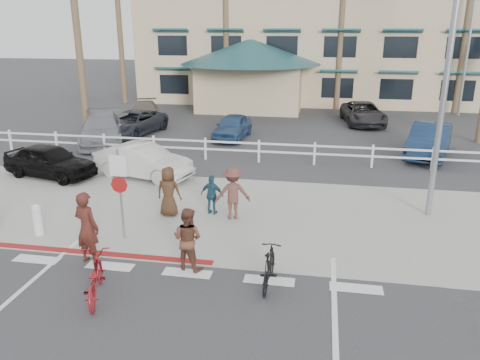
% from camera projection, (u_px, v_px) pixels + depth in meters
% --- Properties ---
extents(ground, '(140.00, 140.00, 0.00)m').
position_uv_depth(ground, '(180.00, 287.00, 10.78)').
color(ground, '#333335').
extents(bike_path, '(12.00, 16.00, 0.01)m').
position_uv_depth(bike_path, '(149.00, 341.00, 8.91)').
color(bike_path, '#333335').
rests_on(bike_path, ground).
extents(sidewalk_plaza, '(22.00, 7.00, 0.01)m').
position_uv_depth(sidewalk_plaza, '(221.00, 213.00, 14.99)').
color(sidewalk_plaza, gray).
rests_on(sidewalk_plaza, ground).
extents(cross_street, '(40.00, 5.00, 0.01)m').
position_uv_depth(cross_street, '(242.00, 175.00, 18.73)').
color(cross_street, '#333335').
rests_on(cross_street, ground).
extents(parking_lot, '(50.00, 16.00, 0.01)m').
position_uv_depth(parking_lot, '(269.00, 127.00, 27.61)').
color(parking_lot, '#333335').
rests_on(parking_lot, ground).
extents(curb_red, '(7.00, 0.25, 0.02)m').
position_uv_depth(curb_red, '(84.00, 252.00, 12.40)').
color(curb_red, maroon).
rests_on(curb_red, ground).
extents(rail_fence, '(29.40, 0.16, 1.00)m').
position_uv_depth(rail_fence, '(261.00, 151.00, 20.36)').
color(rail_fence, silver).
rests_on(rail_fence, ground).
extents(building, '(28.00, 16.00, 11.30)m').
position_uv_depth(building, '(314.00, 26.00, 37.64)').
color(building, '#CDB48C').
rests_on(building, ground).
extents(sign_post, '(0.50, 0.10, 2.90)m').
position_uv_depth(sign_post, '(120.00, 190.00, 12.76)').
color(sign_post, gray).
rests_on(sign_post, ground).
extents(bollard_0, '(0.26, 0.26, 0.95)m').
position_uv_depth(bollard_0, '(38.00, 220.00, 13.29)').
color(bollard_0, silver).
rests_on(bollard_0, ground).
extents(streetlight_0, '(0.60, 2.00, 9.00)m').
position_uv_depth(streetlight_0, '(447.00, 70.00, 13.44)').
color(streetlight_0, gray).
rests_on(streetlight_0, ground).
extents(streetlight_1, '(0.60, 2.00, 9.50)m').
position_uv_depth(streetlight_1, '(469.00, 41.00, 29.74)').
color(streetlight_1, gray).
rests_on(streetlight_1, ground).
extents(palm_0, '(4.00, 4.00, 15.00)m').
position_uv_depth(palm_0, '(73.00, 0.00, 35.35)').
color(palm_0, '#1D3D17').
rests_on(palm_0, ground).
extents(palm_1, '(4.00, 4.00, 13.00)m').
position_uv_depth(palm_1, '(118.00, 14.00, 34.07)').
color(palm_1, '#1D3D17').
rests_on(palm_1, ground).
extents(palm_3, '(4.00, 4.00, 14.00)m').
position_uv_depth(palm_3, '(226.00, 6.00, 32.60)').
color(palm_3, '#1D3D17').
rests_on(palm_3, ground).
extents(palm_5, '(4.00, 4.00, 13.00)m').
position_uv_depth(palm_5, '(342.00, 13.00, 31.44)').
color(palm_5, '#1D3D17').
rests_on(palm_5, ground).
extents(palm_7, '(4.00, 4.00, 14.00)m').
position_uv_depth(palm_7, '(470.00, 4.00, 29.97)').
color(palm_7, '#1D3D17').
rests_on(palm_7, ground).
extents(palm_10, '(4.00, 4.00, 12.00)m').
position_uv_depth(palm_10, '(76.00, 20.00, 24.55)').
color(palm_10, '#1D3D17').
rests_on(palm_10, ground).
extents(bike_red, '(1.20, 1.93, 0.96)m').
position_uv_depth(bike_red, '(94.00, 278.00, 10.23)').
color(bike_red, maroon).
rests_on(bike_red, ground).
extents(rider_red, '(0.78, 0.62, 1.89)m').
position_uv_depth(rider_red, '(87.00, 228.00, 11.61)').
color(rider_red, '#451C15').
rests_on(rider_red, ground).
extents(bike_black, '(0.52, 1.60, 0.95)m').
position_uv_depth(bike_black, '(269.00, 267.00, 10.67)').
color(bike_black, black).
rests_on(bike_black, ground).
extents(rider_black, '(0.90, 0.78, 1.60)m').
position_uv_depth(rider_black, '(188.00, 239.00, 11.34)').
color(rider_black, brown).
rests_on(rider_black, ground).
extents(pedestrian_a, '(1.20, 0.87, 1.67)m').
position_uv_depth(pedestrian_a, '(233.00, 193.00, 14.32)').
color(pedestrian_a, brown).
rests_on(pedestrian_a, ground).
extents(pedestrian_child, '(0.79, 0.42, 1.29)m').
position_uv_depth(pedestrian_child, '(212.00, 195.00, 14.73)').
color(pedestrian_child, '#1F4658').
rests_on(pedestrian_child, ground).
extents(pedestrian_b, '(0.81, 0.55, 1.59)m').
position_uv_depth(pedestrian_b, '(169.00, 191.00, 14.59)').
color(pedestrian_b, '#3C2516').
rests_on(pedestrian_b, ground).
extents(car_white_sedan, '(4.20, 2.39, 1.31)m').
position_uv_depth(car_white_sedan, '(143.00, 161.00, 18.34)').
color(car_white_sedan, beige).
rests_on(car_white_sedan, ground).
extents(car_red_compact, '(4.09, 2.41, 1.31)m').
position_uv_depth(car_red_compact, '(50.00, 161.00, 18.39)').
color(car_red_compact, black).
rests_on(car_red_compact, ground).
extents(lot_car_0, '(2.98, 4.95, 1.29)m').
position_uv_depth(lot_car_0, '(133.00, 123.00, 25.50)').
color(lot_car_0, '#20232B').
rests_on(lot_car_0, ground).
extents(lot_car_1, '(3.81, 5.43, 1.46)m').
position_uv_depth(lot_car_1, '(102.00, 129.00, 23.60)').
color(lot_car_1, gray).
rests_on(lot_car_1, ground).
extents(lot_car_2, '(1.79, 3.83, 1.27)m').
position_uv_depth(lot_car_2, '(233.00, 127.00, 24.65)').
color(lot_car_2, navy).
rests_on(lot_car_2, ground).
extents(lot_car_3, '(2.87, 4.77, 1.48)m').
position_uv_depth(lot_car_3, '(429.00, 140.00, 21.28)').
color(lot_car_3, '#142847').
rests_on(lot_car_3, ground).
extents(lot_car_4, '(3.01, 4.54, 1.22)m').
position_uv_depth(lot_car_4, '(145.00, 112.00, 28.91)').
color(lot_car_4, '#60564E').
rests_on(lot_car_4, ground).
extents(lot_car_5, '(2.75, 4.95, 1.31)m').
position_uv_depth(lot_car_5, '(363.00, 113.00, 28.29)').
color(lot_car_5, '#272629').
rests_on(lot_car_5, ground).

